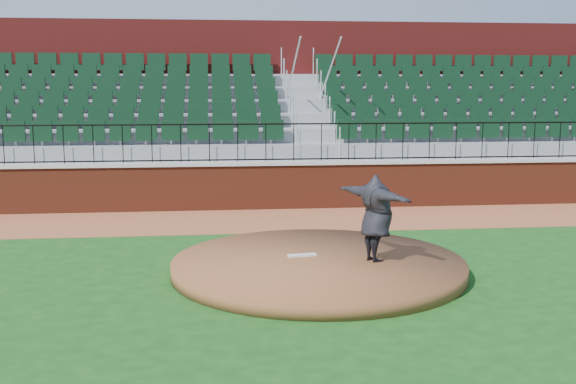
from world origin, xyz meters
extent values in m
plane|color=#144513|center=(0.00, 0.00, 0.00)|extent=(90.00, 90.00, 0.00)
cube|color=brown|center=(0.00, 5.40, 0.01)|extent=(34.00, 3.20, 0.01)
cube|color=maroon|center=(0.00, 7.00, 0.60)|extent=(34.00, 0.35, 1.20)
cube|color=#B7B7B7|center=(0.00, 7.00, 1.25)|extent=(34.00, 0.45, 0.10)
cube|color=maroon|center=(0.00, 12.52, 2.75)|extent=(34.00, 0.50, 5.50)
cylinder|color=brown|center=(0.42, 0.40, 0.12)|extent=(5.21, 5.21, 0.25)
cube|color=silver|center=(0.17, 0.64, 0.27)|extent=(0.54, 0.21, 0.04)
imported|color=black|center=(1.40, 0.17, 1.02)|extent=(1.29, 1.93, 1.54)
camera|label=1|loc=(-1.40, -11.40, 3.29)|focal=42.92mm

